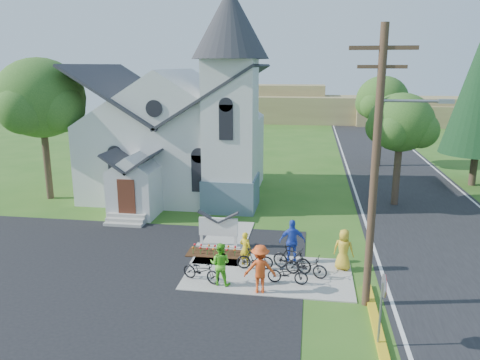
% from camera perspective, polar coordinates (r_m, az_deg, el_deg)
% --- Properties ---
extents(ground, '(120.00, 120.00, 0.00)m').
position_cam_1_polar(ground, '(20.02, -1.01, -11.77)').
color(ground, '#2E5E1B').
rests_on(ground, ground).
extents(parking_lot, '(20.00, 16.00, 0.02)m').
position_cam_1_polar(parking_lot, '(20.63, -22.03, -12.01)').
color(parking_lot, black).
rests_on(parking_lot, ground).
extents(road, '(8.00, 90.00, 0.02)m').
position_cam_1_polar(road, '(34.62, 19.94, -1.48)').
color(road, black).
rests_on(road, ground).
extents(sidewalk, '(7.00, 4.00, 0.05)m').
position_cam_1_polar(sidewalk, '(20.29, 3.50, -11.36)').
color(sidewalk, gray).
rests_on(sidewalk, ground).
extents(church, '(12.35, 12.00, 13.00)m').
position_cam_1_polar(church, '(31.65, -7.09, 7.55)').
color(church, silver).
rests_on(church, ground).
extents(church_sign, '(2.20, 0.40, 1.70)m').
position_cam_1_polar(church_sign, '(22.74, -2.66, -5.77)').
color(church_sign, gray).
rests_on(church_sign, ground).
extents(flower_bed, '(2.60, 1.10, 0.07)m').
position_cam_1_polar(flower_bed, '(22.28, -3.08, -8.94)').
color(flower_bed, '#331E0E').
rests_on(flower_bed, ground).
extents(utility_pole, '(3.45, 0.28, 10.00)m').
position_cam_1_polar(utility_pole, '(16.78, 16.39, 2.10)').
color(utility_pole, '#412D20').
rests_on(utility_pole, ground).
extents(stop_sign, '(0.11, 0.76, 2.48)m').
position_cam_1_polar(stop_sign, '(15.42, 17.02, -13.28)').
color(stop_sign, gray).
rests_on(stop_sign, ground).
extents(tree_lot_corner, '(5.60, 5.60, 9.15)m').
position_cam_1_polar(tree_lot_corner, '(32.68, -23.13, 9.15)').
color(tree_lot_corner, '#35291D').
rests_on(tree_lot_corner, ground).
extents(tree_road_near, '(4.00, 4.00, 7.05)m').
position_cam_1_polar(tree_road_near, '(30.48, 19.02, 6.59)').
color(tree_road_near, '#35291D').
rests_on(tree_road_near, ground).
extents(tree_road_mid, '(4.40, 4.40, 7.80)m').
position_cam_1_polar(tree_road_mid, '(42.31, 16.95, 9.35)').
color(tree_road_mid, '#35291D').
rests_on(tree_road_mid, ground).
extents(distant_hills, '(61.00, 10.00, 5.60)m').
position_cam_1_polar(distant_hills, '(74.41, 8.97, 8.66)').
color(distant_hills, olive).
rests_on(distant_hills, ground).
extents(cyclist_0, '(0.66, 0.56, 1.54)m').
position_cam_1_polar(cyclist_0, '(20.73, 0.65, -8.37)').
color(cyclist_0, yellow).
rests_on(cyclist_0, sidewalk).
extents(bike_0, '(1.85, 1.19, 0.92)m').
position_cam_1_polar(bike_0, '(19.46, -4.75, -10.95)').
color(bike_0, black).
rests_on(bike_0, sidewalk).
extents(cyclist_1, '(0.93, 0.76, 1.75)m').
position_cam_1_polar(cyclist_1, '(19.00, -2.43, -10.17)').
color(cyclist_1, '#58CE26').
rests_on(cyclist_1, sidewalk).
extents(bike_1, '(1.61, 0.54, 0.95)m').
position_cam_1_polar(bike_1, '(20.45, 1.83, -9.58)').
color(bike_1, black).
rests_on(bike_1, sidewalk).
extents(cyclist_2, '(1.21, 0.63, 1.98)m').
position_cam_1_polar(cyclist_2, '(21.09, 6.40, -7.42)').
color(cyclist_2, blue).
rests_on(cyclist_2, sidewalk).
extents(bike_2, '(1.89, 1.07, 0.94)m').
position_cam_1_polar(bike_2, '(20.01, 8.07, -10.30)').
color(bike_2, black).
rests_on(bike_2, sidewalk).
extents(cyclist_3, '(1.34, 0.88, 1.93)m').
position_cam_1_polar(cyclist_3, '(18.35, 2.47, -10.76)').
color(cyclist_3, '#EA4D1A').
rests_on(cyclist_3, sidewalk).
extents(bike_3, '(1.88, 1.24, 1.10)m').
position_cam_1_polar(bike_3, '(20.39, 6.35, -9.52)').
color(bike_3, black).
rests_on(bike_3, sidewalk).
extents(cyclist_4, '(1.00, 0.79, 1.80)m').
position_cam_1_polar(cyclist_4, '(20.77, 12.51, -8.28)').
color(cyclist_4, gold).
rests_on(cyclist_4, sidewalk).
extents(bike_4, '(1.67, 0.68, 0.86)m').
position_cam_1_polar(bike_4, '(19.32, 5.85, -11.27)').
color(bike_4, black).
rests_on(bike_4, sidewalk).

